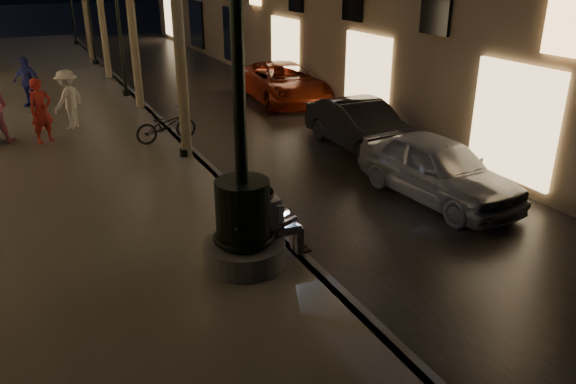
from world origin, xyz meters
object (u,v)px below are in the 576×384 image
car_second (361,125)px  bicycle (166,125)px  lamp_curb_b (118,13)px  pedestrian_red (41,111)px  car_third (283,83)px  pedestrian_blue (27,82)px  lamp_curb_c (88,0)px  fountain_lamppost (243,209)px  lamp_curb_a (177,38)px  car_front (438,168)px  pedestrian_white (68,99)px  seated_man_laptop (277,219)px

car_second → bicycle: 5.52m
lamp_curb_b → pedestrian_red: bearing=-122.3°
car_third → lamp_curb_b: bearing=157.6°
lamp_curb_b → pedestrian_blue: (-3.39, -0.26, -2.17)m
lamp_curb_c → bicycle: 14.73m
fountain_lamppost → car_second: bearing=42.3°
lamp_curb_a → fountain_lamppost: bearing=-96.7°
lamp_curb_c → pedestrian_red: size_ratio=2.66×
car_front → pedestrian_blue: bearing=117.9°
lamp_curb_c → pedestrian_blue: lamp_curb_c is taller
fountain_lamppost → pedestrian_blue: size_ratio=3.01×
lamp_curb_b → pedestrian_red: (-3.22, -5.09, -2.13)m
lamp_curb_b → car_third: lamp_curb_b is taller
lamp_curb_a → pedestrian_blue: 8.73m
car_front → pedestrian_blue: size_ratio=2.40×
pedestrian_red → pedestrian_blue: 4.83m
fountain_lamppost → car_second: size_ratio=1.26×
car_front → pedestrian_white: size_ratio=2.32×
lamp_curb_c → bicycle: lamp_curb_c is taller
car_front → lamp_curb_c: bearing=98.0°
seated_man_laptop → pedestrian_red: (-3.13, 8.91, 0.20)m
lamp_curb_a → pedestrian_blue: size_ratio=2.78×
lamp_curb_b → lamp_curb_c: size_ratio=1.00×
lamp_curb_b → car_second: size_ratio=1.16×
lamp_curb_a → lamp_curb_c: (0.00, 16.00, 0.00)m
fountain_lamppost → car_second: (5.54, 5.04, -0.53)m
car_second → pedestrian_red: 8.95m
lamp_curb_a → pedestrian_white: size_ratio=2.68×
car_second → car_third: (0.52, 6.24, 0.04)m
pedestrian_blue → bicycle: size_ratio=0.98×
lamp_curb_c → car_third: (5.36, -10.72, -2.52)m
lamp_curb_a → pedestrian_red: lamp_curb_a is taller
car_third → pedestrian_white: bearing=-166.8°
pedestrian_blue → seated_man_laptop: bearing=-39.3°
car_third → bicycle: bearing=-140.7°
pedestrian_blue → lamp_curb_c: bearing=104.9°
car_front → car_second: car_front is taller
lamp_curb_b → lamp_curb_c: bearing=90.0°
lamp_curb_a → bicycle: (-0.10, 1.49, -2.57)m
car_second → pedestrian_blue: 11.98m
seated_man_laptop → pedestrian_white: (-2.30, 10.11, 0.19)m
fountain_lamppost → car_front: fountain_lamppost is taller
lamp_curb_b → pedestrian_white: size_ratio=2.68×
car_front → bicycle: car_front is taller
car_third → pedestrian_blue: pedestrian_blue is taller
fountain_lamppost → car_front: (5.10, 1.22, -0.50)m
car_front → pedestrian_white: pedestrian_white is taller
lamp_curb_b → car_front: 13.75m
car_second → car_third: car_third is taller
car_front → pedestrian_white: bearing=123.4°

